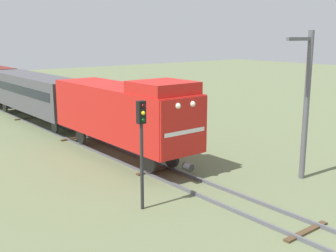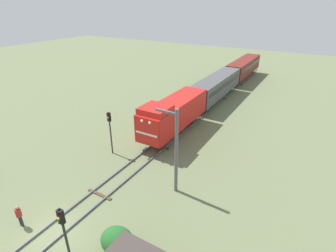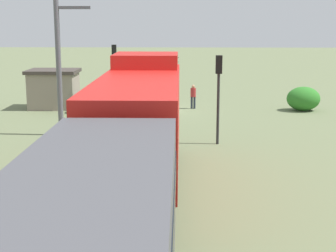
% 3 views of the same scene
% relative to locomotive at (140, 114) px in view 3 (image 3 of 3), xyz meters
% --- Properties ---
extents(ground_plane, '(162.44, 162.44, 0.00)m').
position_rel_locomotive_xyz_m(ground_plane, '(0.00, -16.61, -2.77)').
color(ground_plane, '#66704C').
extents(railway_track, '(2.40, 108.30, 0.16)m').
position_rel_locomotive_xyz_m(railway_track, '(0.00, -16.61, -2.70)').
color(railway_track, '#595960').
rests_on(railway_track, ground).
extents(locomotive, '(2.90, 11.60, 4.60)m').
position_rel_locomotive_xyz_m(locomotive, '(0.00, 0.00, 0.00)').
color(locomotive, red).
rests_on(locomotive, railway_track).
extents(traffic_signal_near, '(0.32, 0.34, 4.46)m').
position_rel_locomotive_xyz_m(traffic_signal_near, '(3.20, -17.65, 0.32)').
color(traffic_signal_near, '#262628').
rests_on(traffic_signal_near, ground).
extents(traffic_signal_mid, '(0.32, 0.34, 4.48)m').
position_rel_locomotive_xyz_m(traffic_signal_mid, '(-3.40, -6.66, 0.33)').
color(traffic_signal_mid, '#262628').
rests_on(traffic_signal_mid, ground).
extents(worker_near_track, '(0.38, 0.38, 1.70)m').
position_rel_locomotive_xyz_m(worker_near_track, '(-2.40, -17.17, -1.78)').
color(worker_near_track, '#262B38').
rests_on(worker_near_track, ground).
extents(catenary_mast, '(1.94, 0.28, 7.21)m').
position_rel_locomotive_xyz_m(catenary_mast, '(4.93, -8.50, 1.07)').
color(catenary_mast, '#595960').
rests_on(catenary_mast, ground).
extents(relay_hut, '(3.50, 2.90, 2.74)m').
position_rel_locomotive_xyz_m(relay_hut, '(7.50, -17.24, -1.38)').
color(relay_hut, gray).
rests_on(relay_hut, ground).
extents(bush_near, '(2.29, 1.88, 1.67)m').
position_rel_locomotive_xyz_m(bush_near, '(-10.01, -16.54, -1.94)').
color(bush_near, '#2D7626').
rests_on(bush_near, ground).
extents(bush_mid, '(2.20, 1.80, 1.60)m').
position_rel_locomotive_xyz_m(bush_mid, '(4.66, -15.32, -1.97)').
color(bush_mid, '#225E26').
rests_on(bush_mid, ground).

